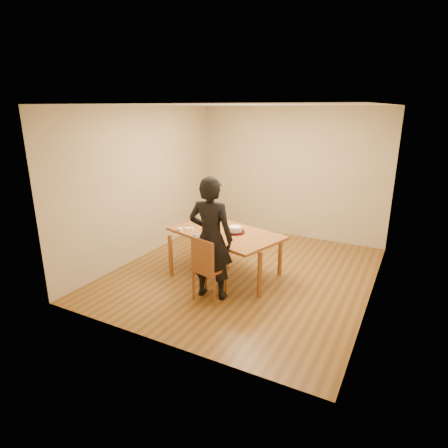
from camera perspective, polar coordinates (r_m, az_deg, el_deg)
The scene contains 16 objects.
room_shell at distance 6.25m, azimuth 4.58°, elevation 5.16°, with size 4.00×4.50×2.70m.
dining_table at distance 6.01m, azimuth 0.22°, elevation -1.42°, with size 1.75×1.04×0.04m, color brown.
dining_chair at distance 5.41m, azimuth -2.21°, elevation -6.81°, with size 0.40×0.40×0.04m, color brown.
cake_plate at distance 5.97m, azimuth 1.68°, elevation -1.22°, with size 0.32×0.32×0.02m, color red.
cake at distance 5.95m, azimuth 1.68°, elevation -0.80°, with size 0.21×0.21×0.07m, color white.
frosting_dome at distance 5.94m, azimuth 1.69°, elevation -0.37°, with size 0.21×0.21×0.03m, color white.
frosting_tub at distance 5.59m, azimuth -1.87°, elevation -2.26°, with size 0.08×0.08×0.07m, color white.
frosting_lid at distance 5.87m, azimuth -4.30°, elevation -1.67°, with size 0.10×0.10×0.01m, color blue.
frosting_dollop at distance 5.87m, azimuth -4.31°, elevation -1.55°, with size 0.04×0.04×0.02m, color white.
ramekin_green at distance 6.10m, azimuth -6.74°, elevation -0.83°, with size 0.09×0.09×0.04m, color white.
ramekin_yellow at distance 6.13m, azimuth -5.64°, elevation -0.74°, with size 0.08×0.08×0.04m, color white.
ramekin_multi at distance 6.14m, azimuth -4.95°, elevation -0.68°, with size 0.08×0.08×0.04m, color white.
candy_box_pink at distance 6.63m, azimuth -3.44°, elevation 0.65°, with size 0.12×0.06×0.02m, color #EA377A.
candy_box_green at distance 6.63m, azimuth -3.46°, elevation 0.82°, with size 0.14×0.07×0.02m, color green.
spatula at distance 5.61m, azimuth -2.83°, elevation -2.55°, with size 0.16×0.02×0.01m, color black.
person at distance 5.28m, azimuth -2.02°, elevation -2.21°, with size 0.65×0.43×1.79m, color black.
Camera 1 is at (2.42, -5.27, 2.66)m, focal length 30.00 mm.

